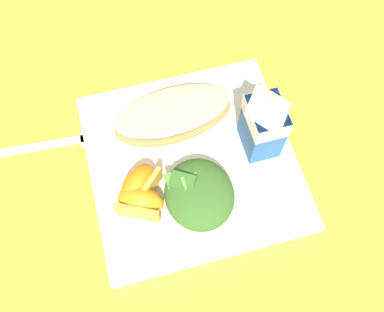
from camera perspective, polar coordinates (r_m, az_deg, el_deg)
ground at (r=0.60m, az=0.00°, el=-1.05°), size 3.00×3.00×0.00m
white_plate at (r=0.59m, az=0.00°, el=-0.73°), size 0.28×0.28×0.02m
cheesy_pizza_bread at (r=0.59m, az=-2.59°, el=5.49°), size 0.09×0.17×0.04m
green_salad_pile at (r=0.54m, az=0.95°, el=-5.16°), size 0.10×0.09×0.05m
milk_carton at (r=0.55m, az=9.71°, el=4.68°), size 0.06×0.05×0.11m
orange_wedge_front at (r=0.55m, az=-7.19°, el=-3.87°), size 0.07×0.07×0.04m
orange_wedge_middle at (r=0.54m, az=-7.03°, el=-6.25°), size 0.06×0.07×0.04m
metal_fork at (r=0.64m, az=-18.50°, el=1.56°), size 0.03×0.19×0.01m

